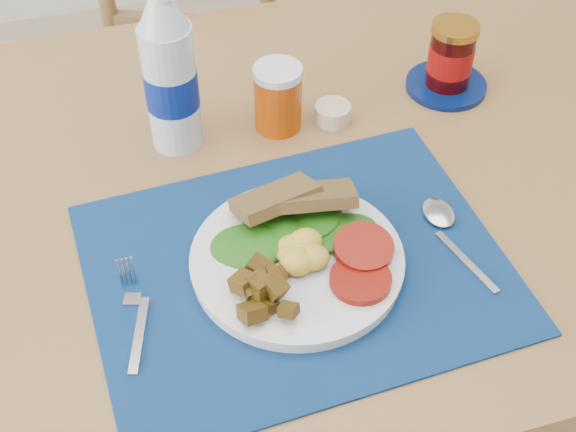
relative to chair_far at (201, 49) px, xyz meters
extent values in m
cube|color=brown|center=(0.06, -0.68, 0.21)|extent=(1.40, 0.90, 0.04)
cylinder|color=brown|center=(0.70, -0.29, -0.17)|extent=(0.06, 0.06, 0.71)
cube|color=brown|center=(0.02, 0.06, -0.14)|extent=(0.48, 0.47, 0.04)
cylinder|color=brown|center=(0.22, 0.14, -0.34)|extent=(0.03, 0.03, 0.37)
cylinder|color=brown|center=(-0.07, 0.26, -0.34)|extent=(0.03, 0.03, 0.37)
cylinder|color=brown|center=(0.12, -0.13, -0.34)|extent=(0.03, 0.03, 0.37)
cylinder|color=brown|center=(-0.18, -0.02, -0.34)|extent=(0.03, 0.03, 0.37)
cube|color=black|center=(-0.04, -0.84, 0.23)|extent=(0.53, 0.43, 0.00)
cylinder|color=silver|center=(-0.04, -0.84, 0.24)|extent=(0.26, 0.26, 0.02)
ellipsoid|color=gold|center=(-0.03, -0.85, 0.26)|extent=(0.06, 0.06, 0.03)
cylinder|color=#991905|center=(0.03, -0.88, 0.25)|extent=(0.07, 0.07, 0.01)
ellipsoid|color=#0E3807|center=(-0.03, -0.81, 0.25)|extent=(0.14, 0.08, 0.01)
cube|color=olive|center=(-0.02, -0.77, 0.28)|extent=(0.11, 0.07, 0.04)
cube|color=#B2B5BA|center=(-0.24, -0.90, 0.23)|extent=(0.04, 0.11, 0.00)
cube|color=#B2B5BA|center=(-0.24, -0.82, 0.23)|extent=(0.03, 0.06, 0.00)
cube|color=#B2B5BA|center=(0.17, -0.90, 0.23)|extent=(0.04, 0.12, 0.00)
ellipsoid|color=#B2B5BA|center=(0.17, -0.81, 0.23)|extent=(0.04, 0.06, 0.01)
cylinder|color=#ADBFCC|center=(-0.13, -0.56, 0.32)|extent=(0.07, 0.07, 0.19)
cylinder|color=navy|center=(-0.13, -0.56, 0.32)|extent=(0.08, 0.08, 0.06)
cone|color=#ADBFCC|center=(-0.13, -0.56, 0.44)|extent=(0.07, 0.07, 0.04)
cylinder|color=#B03C04|center=(0.02, -0.57, 0.27)|extent=(0.07, 0.07, 0.10)
cylinder|color=beige|center=(0.10, -0.58, 0.24)|extent=(0.05, 0.05, 0.03)
cylinder|color=#04154A|center=(0.30, -0.55, 0.23)|extent=(0.13, 0.13, 0.01)
cylinder|color=black|center=(0.30, -0.55, 0.28)|extent=(0.07, 0.07, 0.09)
cylinder|color=maroon|center=(0.30, -0.55, 0.28)|extent=(0.07, 0.07, 0.04)
cylinder|color=#B3731D|center=(0.30, -0.55, 0.33)|extent=(0.07, 0.07, 0.01)
camera|label=1|loc=(-0.23, -1.47, 0.99)|focal=50.00mm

